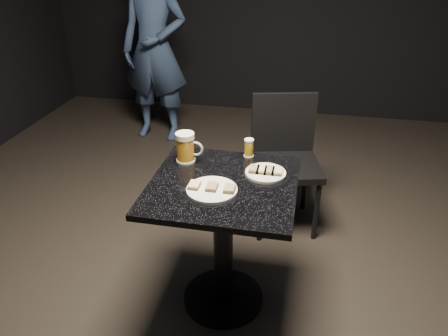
# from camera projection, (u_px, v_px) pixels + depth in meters

# --- Properties ---
(floor) EXTENTS (6.00, 6.00, 0.00)m
(floor) POSITION_uv_depth(u_px,v_px,m) (223.00, 299.00, 2.44)
(floor) COLOR black
(floor) RESTS_ON ground
(plate_large) EXTENTS (0.24, 0.24, 0.01)m
(plate_large) POSITION_uv_depth(u_px,v_px,m) (212.00, 190.00, 2.01)
(plate_large) COLOR white
(plate_large) RESTS_ON table
(plate_small) EXTENTS (0.20, 0.20, 0.01)m
(plate_small) POSITION_uv_depth(u_px,v_px,m) (265.00, 173.00, 2.15)
(plate_small) COLOR white
(plate_small) RESTS_ON table
(patron) EXTENTS (0.64, 0.43, 1.72)m
(patron) POSITION_uv_depth(u_px,v_px,m) (154.00, 49.00, 4.01)
(patron) COLOR navy
(patron) RESTS_ON floor
(table) EXTENTS (0.70, 0.70, 0.75)m
(table) POSITION_uv_depth(u_px,v_px,m) (223.00, 224.00, 2.20)
(table) COLOR black
(table) RESTS_ON floor
(beer_mug) EXTENTS (0.14, 0.10, 0.16)m
(beer_mug) POSITION_uv_depth(u_px,v_px,m) (186.00, 147.00, 2.24)
(beer_mug) COLOR silver
(beer_mug) RESTS_ON table
(beer_tumbler) EXTENTS (0.05, 0.05, 0.10)m
(beer_tumbler) POSITION_uv_depth(u_px,v_px,m) (249.00, 148.00, 2.31)
(beer_tumbler) COLOR white
(beer_tumbler) RESTS_ON table
(chair) EXTENTS (0.52, 0.52, 0.88)m
(chair) POSITION_uv_depth(u_px,v_px,m) (285.00, 154.00, 2.90)
(chair) COLOR black
(chair) RESTS_ON floor
(canapes_on_plate_large) EXTENTS (0.22, 0.07, 0.02)m
(canapes_on_plate_large) POSITION_uv_depth(u_px,v_px,m) (212.00, 187.00, 2.00)
(canapes_on_plate_large) COLOR #4C3521
(canapes_on_plate_large) RESTS_ON plate_large
(canapes_on_plate_small) EXTENTS (0.16, 0.07, 0.02)m
(canapes_on_plate_small) POSITION_uv_depth(u_px,v_px,m) (266.00, 170.00, 2.14)
(canapes_on_plate_small) COLOR #4C3521
(canapes_on_plate_small) RESTS_ON plate_small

